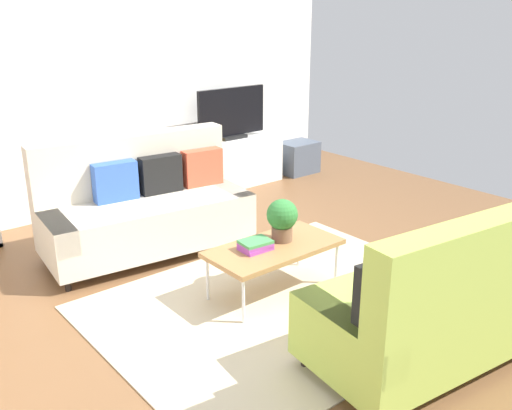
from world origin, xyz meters
name	(u,v)px	position (x,y,z in m)	size (l,w,h in m)	color
ground_plane	(264,288)	(0.00, 0.00, 0.00)	(7.68, 7.68, 0.00)	brown
wall_far	(102,81)	(0.00, 2.80, 1.45)	(6.40, 0.12, 2.90)	white
area_rug	(285,303)	(-0.03, -0.30, 0.01)	(2.90, 2.20, 0.01)	beige
couch_beige	(145,206)	(-0.36, 1.32, 0.45)	(1.98, 1.05, 1.10)	beige
couch_green	(449,299)	(0.30, -1.52, 0.44)	(1.99, 1.07, 1.10)	#A3BC4C
coffee_table	(274,249)	(0.02, -0.10, 0.39)	(1.10, 0.56, 0.42)	#9E7042
tv_console	(231,162)	(1.54, 2.46, 0.32)	(1.40, 0.44, 0.64)	silver
tv	(232,114)	(1.54, 2.44, 0.95)	(1.00, 0.20, 0.64)	black
storage_trunk	(298,157)	(2.64, 2.36, 0.22)	(0.52, 0.40, 0.44)	#4C5666
potted_plant	(282,218)	(0.14, -0.06, 0.62)	(0.26, 0.26, 0.35)	brown
table_book_0	(255,248)	(-0.15, -0.07, 0.44)	(0.24, 0.18, 0.03)	purple
table_book_1	(255,245)	(-0.15, -0.07, 0.46)	(0.24, 0.18, 0.03)	purple
table_book_2	(255,242)	(-0.15, -0.07, 0.49)	(0.24, 0.18, 0.02)	#3F8C4C
vase_0	(191,136)	(0.96, 2.51, 0.74)	(0.08, 0.08, 0.20)	#B24C4C
bottle_0	(204,137)	(1.10, 2.42, 0.73)	(0.06, 0.06, 0.17)	gold
bottle_1	(212,136)	(1.21, 2.42, 0.72)	(0.05, 0.05, 0.16)	#3359B2
bottle_2	(218,133)	(1.31, 2.42, 0.74)	(0.05, 0.05, 0.19)	gold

